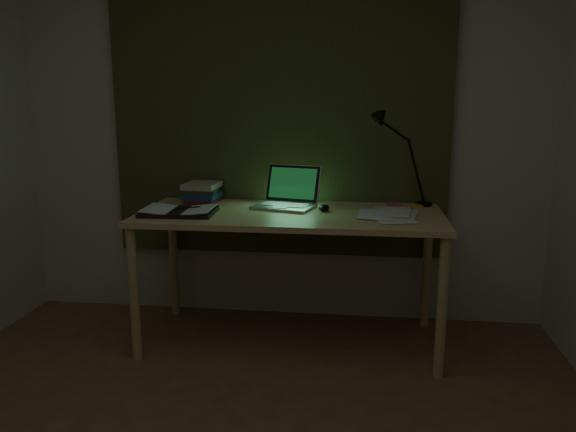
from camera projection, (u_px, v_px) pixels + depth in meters
name	position (u px, v px, depth m)	size (l,w,h in m)	color
wall_back	(280.00, 133.00, 3.70)	(3.50, 0.00, 2.50)	beige
curtain	(279.00, 103.00, 3.62)	(2.20, 0.06, 2.00)	#36391C
desk	(290.00, 278.00, 3.40)	(1.79, 0.78, 0.82)	tan
laptop	(284.00, 188.00, 3.42)	(0.36, 0.40, 0.26)	#B3B3B8
open_textbook	(179.00, 211.00, 3.27)	(0.42, 0.30, 0.04)	silver
book_stack	(203.00, 192.00, 3.62)	(0.20, 0.25, 0.13)	silver
loose_papers	(387.00, 213.00, 3.26)	(0.34, 0.36, 0.02)	silver
mouse	(324.00, 208.00, 3.36)	(0.06, 0.10, 0.04)	black
sticky_yellow	(415.00, 206.00, 3.46)	(0.08, 0.08, 0.02)	gold
sticky_pink	(395.00, 205.00, 3.50)	(0.08, 0.08, 0.02)	#C94E73
desk_lamp	(426.00, 161.00, 3.47)	(0.37, 0.29, 0.56)	black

